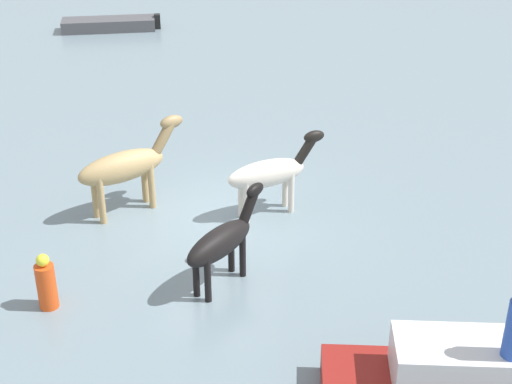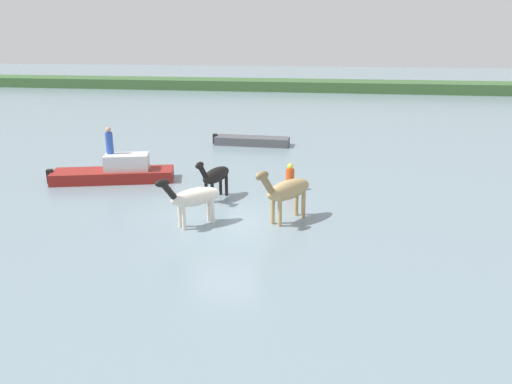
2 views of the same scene
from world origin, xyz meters
name	(u,v)px [view 2 (image 2 of 2)]	position (x,y,z in m)	size (l,w,h in m)	color
ground_plane	(227,221)	(0.00, 0.00, 0.00)	(202.97, 202.97, 0.00)	gray
distant_shoreline	(311,90)	(0.00, 46.02, 0.00)	(182.67, 6.00, 2.40)	#375B2F
horse_dark_mare	(215,176)	(-1.00, 2.29, 0.96)	(1.03, 2.23, 1.74)	black
horse_chestnut_trailing	(193,197)	(-0.99, -0.61, 1.00)	(1.93, 1.89, 1.82)	silver
horse_pinto_flank	(287,191)	(2.05, 0.33, 1.12)	(1.87, 2.36, 2.04)	tan
boat_dinghy_port	(116,174)	(-6.03, 4.04, 0.32)	(5.50, 2.88, 1.36)	maroon
boat_skiff_near	(252,142)	(-1.43, 12.70, 0.17)	(4.65, 1.35, 0.73)	#4C4C51
person_boatman_standing	(109,141)	(-6.29, 4.21, 1.76)	(0.32, 0.32, 1.19)	#2D51B2
buoy_channel_marker	(290,178)	(1.78, 4.04, 0.51)	(0.36, 0.36, 1.14)	#E54C19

